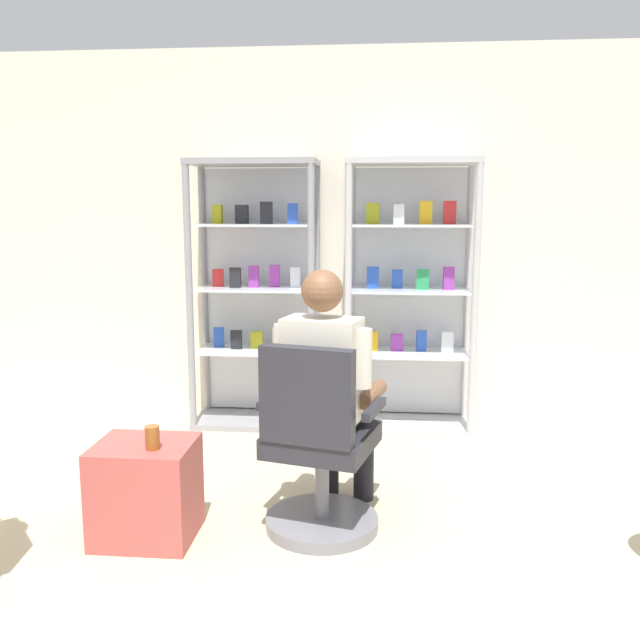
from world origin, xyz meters
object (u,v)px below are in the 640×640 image
display_cabinet_right (410,294)px  office_chair (318,456)px  storage_crate (146,491)px  seated_shopkeeper (329,384)px  tea_glass (152,438)px  display_cabinet_left (257,292)px

display_cabinet_right → office_chair: size_ratio=1.98×
storage_crate → display_cabinet_right: bearing=54.7°
seated_shopkeeper → tea_glass: (-0.79, -0.34, -0.18)m
office_chair → seated_shopkeeper: (0.04, 0.16, 0.32)m
office_chair → storage_crate: bearing=-171.8°
office_chair → storage_crate: size_ratio=2.03×
display_cabinet_left → seated_shopkeeper: (0.65, -1.57, -0.25)m
display_cabinet_right → tea_glass: 2.32m
storage_crate → tea_glass: tea_glass is taller
storage_crate → office_chair: bearing=8.2°
display_cabinet_left → storage_crate: display_cabinet_left is taller
office_chair → tea_glass: bearing=-166.1°
display_cabinet_left → storage_crate: size_ratio=4.01×
display_cabinet_left → tea_glass: (-0.14, -1.91, -0.44)m
seated_shopkeeper → storage_crate: (-0.86, -0.28, -0.48)m
office_chair → storage_crate: (-0.82, -0.12, -0.16)m
display_cabinet_left → display_cabinet_right: (1.10, 0.00, 0.00)m
office_chair → storage_crate: 0.84m
display_cabinet_left → seated_shopkeeper: size_ratio=1.47×
office_chair → tea_glass: office_chair is taller
display_cabinet_left → seated_shopkeeper: 1.72m
display_cabinet_right → office_chair: bearing=-105.8°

